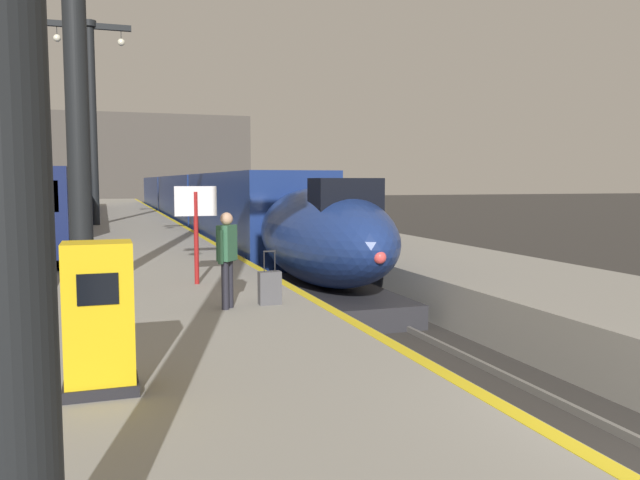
{
  "coord_description": "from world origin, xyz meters",
  "views": [
    {
      "loc": [
        -5.46,
        -4.3,
        3.28
      ],
      "look_at": [
        -0.34,
        10.82,
        1.8
      ],
      "focal_mm": 35.8,
      "sensor_mm": 36.0,
      "label": 1
    }
  ],
  "objects_px": {
    "passenger_near_edge": "(227,253)",
    "ticket_machine_yellow": "(99,323)",
    "regional_train_adjacent": "(58,200)",
    "departure_info_board": "(196,215)",
    "highspeed_train_main": "(196,202)",
    "station_column_far": "(92,105)",
    "rolling_suitcase": "(270,288)"
  },
  "relations": [
    {
      "from": "highspeed_train_main",
      "to": "regional_train_adjacent",
      "type": "xyz_separation_m",
      "value": [
        -8.1,
        1.95,
        0.18
      ]
    },
    {
      "from": "rolling_suitcase",
      "to": "ticket_machine_yellow",
      "type": "relative_size",
      "value": 0.61
    },
    {
      "from": "station_column_far",
      "to": "passenger_near_edge",
      "type": "bearing_deg",
      "value": -84.05
    },
    {
      "from": "station_column_far",
      "to": "passenger_near_edge",
      "type": "distance_m",
      "value": 24.05
    },
    {
      "from": "passenger_near_edge",
      "to": "departure_info_board",
      "type": "height_order",
      "value": "departure_info_board"
    },
    {
      "from": "highspeed_train_main",
      "to": "rolling_suitcase",
      "type": "height_order",
      "value": "highspeed_train_main"
    },
    {
      "from": "regional_train_adjacent",
      "to": "station_column_far",
      "type": "height_order",
      "value": "station_column_far"
    },
    {
      "from": "regional_train_adjacent",
      "to": "ticket_machine_yellow",
      "type": "distance_m",
      "value": 35.17
    },
    {
      "from": "regional_train_adjacent",
      "to": "rolling_suitcase",
      "type": "xyz_separation_m",
      "value": [
        5.44,
        -30.96,
        -0.77
      ]
    },
    {
      "from": "passenger_near_edge",
      "to": "rolling_suitcase",
      "type": "height_order",
      "value": "passenger_near_edge"
    },
    {
      "from": "passenger_near_edge",
      "to": "regional_train_adjacent",
      "type": "bearing_deg",
      "value": 98.48
    },
    {
      "from": "highspeed_train_main",
      "to": "station_column_far",
      "type": "bearing_deg",
      "value": -135.68
    },
    {
      "from": "highspeed_train_main",
      "to": "station_column_far",
      "type": "height_order",
      "value": "station_column_far"
    },
    {
      "from": "departure_info_board",
      "to": "highspeed_train_main",
      "type": "bearing_deg",
      "value": 82.2
    },
    {
      "from": "highspeed_train_main",
      "to": "passenger_near_edge",
      "type": "xyz_separation_m",
      "value": [
        -3.46,
        -29.15,
        0.09
      ]
    },
    {
      "from": "highspeed_train_main",
      "to": "departure_info_board",
      "type": "distance_m",
      "value": 26.52
    },
    {
      "from": "regional_train_adjacent",
      "to": "departure_info_board",
      "type": "bearing_deg",
      "value": -80.93
    },
    {
      "from": "highspeed_train_main",
      "to": "regional_train_adjacent",
      "type": "relative_size",
      "value": 1.57
    },
    {
      "from": "station_column_far",
      "to": "rolling_suitcase",
      "type": "height_order",
      "value": "station_column_far"
    },
    {
      "from": "ticket_machine_yellow",
      "to": "departure_info_board",
      "type": "bearing_deg",
      "value": 74.12
    },
    {
      "from": "rolling_suitcase",
      "to": "ticket_machine_yellow",
      "type": "xyz_separation_m",
      "value": [
        -2.89,
        -4.12,
        0.44
      ]
    },
    {
      "from": "station_column_far",
      "to": "ticket_machine_yellow",
      "type": "relative_size",
      "value": 6.34
    },
    {
      "from": "regional_train_adjacent",
      "to": "passenger_near_edge",
      "type": "bearing_deg",
      "value": -81.52
    },
    {
      "from": "passenger_near_edge",
      "to": "ticket_machine_yellow",
      "type": "height_order",
      "value": "passenger_near_edge"
    },
    {
      "from": "rolling_suitcase",
      "to": "ticket_machine_yellow",
      "type": "bearing_deg",
      "value": -125.01
    },
    {
      "from": "ticket_machine_yellow",
      "to": "departure_info_board",
      "type": "distance_m",
      "value": 7.18
    },
    {
      "from": "passenger_near_edge",
      "to": "ticket_machine_yellow",
      "type": "xyz_separation_m",
      "value": [
        -2.09,
        -3.98,
        -0.25
      ]
    },
    {
      "from": "highspeed_train_main",
      "to": "station_column_far",
      "type": "xyz_separation_m",
      "value": [
        -5.9,
        -5.76,
        5.13
      ]
    },
    {
      "from": "passenger_near_edge",
      "to": "ticket_machine_yellow",
      "type": "distance_m",
      "value": 4.5
    },
    {
      "from": "station_column_far",
      "to": "highspeed_train_main",
      "type": "bearing_deg",
      "value": 44.32
    },
    {
      "from": "ticket_machine_yellow",
      "to": "regional_train_adjacent",
      "type": "bearing_deg",
      "value": 94.16
    },
    {
      "from": "regional_train_adjacent",
      "to": "departure_info_board",
      "type": "distance_m",
      "value": 28.57
    }
  ]
}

